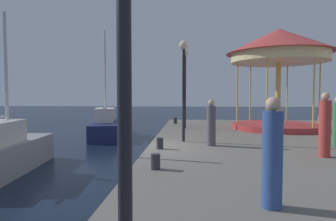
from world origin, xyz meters
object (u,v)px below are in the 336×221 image
object	(u,v)px
bollard_south	(160,143)
person_near_carousel	(325,127)
sailboat_grey	(1,153)
lamp_post_far_end	(185,75)
person_mid_promenade	(272,156)
bollard_center	(175,121)
sailboat_navy	(105,126)
lamp_post_mid_promenade	(184,72)
carousel	(279,54)
bollard_north	(156,161)
person_by_the_water	(211,124)

from	to	relation	value
bollard_south	person_near_carousel	xyz separation A→B (m)	(5.16, -0.97, 0.73)
sailboat_grey	person_near_carousel	distance (m)	10.59
lamp_post_far_end	person_near_carousel	xyz separation A→B (m)	(4.38, -7.44, -2.12)
lamp_post_far_end	bollard_south	size ratio (longest dim) A/B	11.23
bollard_south	person_mid_promenade	xyz separation A→B (m)	(2.41, -5.18, 0.68)
bollard_center	person_mid_promenade	size ratio (longest dim) A/B	0.21
sailboat_navy	lamp_post_mid_promenade	bearing A→B (deg)	-51.51
sailboat_navy	carousel	world-z (taller)	sailboat_navy
sailboat_grey	lamp_post_far_end	size ratio (longest dim) A/B	1.25
bollard_center	lamp_post_mid_promenade	bearing A→B (deg)	-84.67
lamp_post_mid_promenade	lamp_post_far_end	world-z (taller)	lamp_post_far_end
sailboat_navy	person_mid_promenade	distance (m)	15.18
lamp_post_far_end	bollard_north	distance (m)	9.73
person_mid_promenade	bollard_north	bearing A→B (deg)	133.35
lamp_post_far_end	person_near_carousel	bearing A→B (deg)	-59.54
sailboat_grey	bollard_north	xyz separation A→B (m)	(5.55, -2.04, 0.29)
bollard_north	person_near_carousel	distance (m)	5.37
lamp_post_far_end	bollard_south	world-z (taller)	lamp_post_far_end
lamp_post_mid_promenade	person_by_the_water	size ratio (longest dim) A/B	2.37
person_by_the_water	carousel	bearing A→B (deg)	54.07
person_near_carousel	sailboat_grey	bearing A→B (deg)	178.92
sailboat_grey	bollard_north	size ratio (longest dim) A/B	14.03
bollard_north	person_mid_promenade	distance (m)	3.33
person_mid_promenade	person_near_carousel	bearing A→B (deg)	56.83
lamp_post_far_end	person_by_the_water	xyz separation A→B (m)	(1.07, -5.66, -2.24)
lamp_post_far_end	person_by_the_water	bearing A→B (deg)	-79.32
sailboat_grey	bollard_south	distance (m)	5.44
bollard_north	person_mid_promenade	bearing A→B (deg)	-46.65
sailboat_grey	person_near_carousel	world-z (taller)	sailboat_grey
lamp_post_far_end	person_mid_promenade	distance (m)	11.97
sailboat_grey	person_mid_promenade	distance (m)	9.00
person_mid_promenade	lamp_post_far_end	bearing A→B (deg)	97.93
sailboat_grey	person_near_carousel	bearing A→B (deg)	-1.08
lamp_post_mid_promenade	person_mid_promenade	xyz separation A→B (m)	(1.61, -6.91, -1.95)
carousel	lamp_post_far_end	distance (m)	5.33
person_mid_promenade	person_near_carousel	world-z (taller)	person_near_carousel
sailboat_navy	person_mid_promenade	size ratio (longest dim) A/B	3.78
bollard_center	bollard_south	size ratio (longest dim) A/B	1.00
bollard_center	carousel	bearing A→B (deg)	-24.71
sailboat_navy	bollard_north	world-z (taller)	sailboat_navy
lamp_post_far_end	bollard_center	distance (m)	4.03
sailboat_grey	lamp_post_mid_promenade	xyz separation A→B (m)	(6.18, 2.50, 2.91)
bollard_north	sailboat_navy	bearing A→B (deg)	112.54
sailboat_grey	sailboat_navy	size ratio (longest dim) A/B	0.80
lamp_post_mid_promenade	person_mid_promenade	bearing A→B (deg)	-76.88
carousel	person_near_carousel	bearing A→B (deg)	-96.35
person_by_the_water	person_near_carousel	distance (m)	3.76
bollard_south	person_mid_promenade	size ratio (longest dim) A/B	0.21
carousel	bollard_center	bearing A→B (deg)	155.29
bollard_south	sailboat_navy	bearing A→B (deg)	118.10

